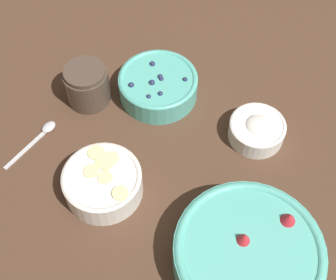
% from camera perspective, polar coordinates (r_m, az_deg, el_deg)
% --- Properties ---
extents(ground_plane, '(4.00, 4.00, 0.00)m').
position_cam_1_polar(ground_plane, '(0.93, 3.22, -1.81)').
color(ground_plane, '#4C3323').
extents(bowl_strawberries, '(0.25, 0.25, 0.09)m').
position_cam_1_polar(bowl_strawberries, '(0.81, 9.71, -13.58)').
color(bowl_strawberries, '#56B7A8').
rests_on(bowl_strawberries, ground_plane).
extents(bowl_blueberries, '(0.17, 0.17, 0.06)m').
position_cam_1_polar(bowl_blueberries, '(1.00, -1.21, 6.76)').
color(bowl_blueberries, '#56B7A8').
rests_on(bowl_blueberries, ground_plane).
extents(bowl_bananas, '(0.15, 0.15, 0.06)m').
position_cam_1_polar(bowl_bananas, '(0.87, -7.96, -5.06)').
color(bowl_bananas, white).
rests_on(bowl_bananas, ground_plane).
extents(bowl_cream, '(0.11, 0.11, 0.05)m').
position_cam_1_polar(bowl_cream, '(0.95, 10.79, 1.32)').
color(bowl_cream, white).
rests_on(bowl_cream, ground_plane).
extents(jar_chocolate, '(0.09, 0.09, 0.09)m').
position_cam_1_polar(jar_chocolate, '(1.00, -9.81, 6.52)').
color(jar_chocolate, '#4C3D33').
rests_on(jar_chocolate, ground_plane).
extents(spoon, '(0.05, 0.14, 0.01)m').
position_cam_1_polar(spoon, '(0.99, -15.36, 0.53)').
color(spoon, silver).
rests_on(spoon, ground_plane).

